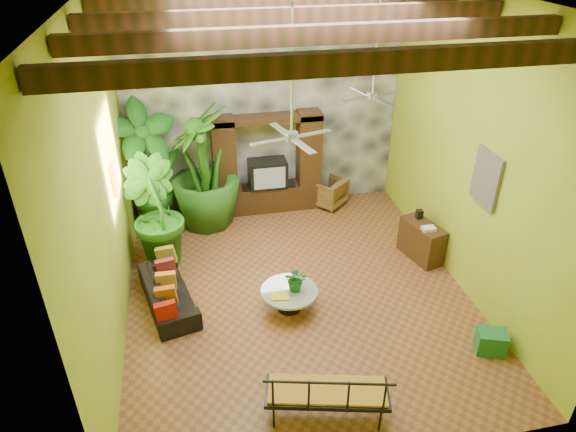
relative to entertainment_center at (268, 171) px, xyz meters
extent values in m
plane|color=brown|center=(0.00, -3.14, -0.97)|extent=(7.00, 7.00, 0.00)
cube|color=olive|center=(0.00, 0.36, 1.53)|extent=(6.00, 0.02, 5.00)
cube|color=olive|center=(-3.00, -3.14, 1.53)|extent=(0.02, 7.00, 5.00)
cube|color=olive|center=(3.00, -3.14, 1.53)|extent=(0.02, 7.00, 5.00)
cube|color=#36383D|center=(0.00, 0.30, 1.53)|extent=(5.98, 0.10, 4.98)
cube|color=#3C1F13|center=(0.00, -5.74, 3.81)|extent=(5.95, 0.16, 0.22)
cube|color=#3C1F13|center=(0.00, -4.44, 3.81)|extent=(5.95, 0.16, 0.22)
cube|color=#3C1F13|center=(0.00, -3.14, 3.81)|extent=(5.95, 0.16, 0.22)
cube|color=#3C1F13|center=(0.00, -1.84, 3.81)|extent=(5.95, 0.16, 0.22)
cube|color=black|center=(0.00, 0.00, -0.67)|extent=(2.40, 0.50, 0.60)
cube|color=black|center=(-0.95, 0.00, 0.33)|extent=(0.50, 0.48, 2.00)
cube|color=black|center=(0.95, 0.00, 0.33)|extent=(0.50, 0.48, 2.00)
cube|color=black|center=(0.00, 0.00, 1.23)|extent=(2.40, 0.48, 0.12)
cube|color=black|center=(0.00, -0.02, -0.05)|extent=(0.85, 0.52, 0.62)
cube|color=#8C99A8|center=(0.00, -0.29, -0.05)|extent=(0.70, 0.02, 0.50)
cylinder|color=#A7A6AB|center=(-0.20, -3.54, 3.13)|extent=(0.04, 0.04, 1.80)
cylinder|color=#A7A6AB|center=(-0.20, -3.54, 2.23)|extent=(0.18, 0.18, 0.12)
cube|color=#A7A6AB|center=(0.15, -3.44, 2.21)|extent=(0.58, 0.26, 0.01)
cube|color=#A7A6AB|center=(-0.29, -3.19, 2.21)|extent=(0.26, 0.58, 0.01)
cube|color=#A7A6AB|center=(-0.55, -3.63, 2.21)|extent=(0.58, 0.26, 0.01)
cube|color=#A7A6AB|center=(-0.11, -3.88, 2.21)|extent=(0.26, 0.58, 0.01)
cylinder|color=#A7A6AB|center=(1.60, -1.94, 3.13)|extent=(0.04, 0.04, 1.80)
cylinder|color=#A7A6AB|center=(1.60, -1.94, 2.23)|extent=(0.18, 0.18, 0.12)
cube|color=#A7A6AB|center=(1.95, -1.84, 2.21)|extent=(0.58, 0.26, 0.01)
cube|color=#A7A6AB|center=(1.51, -1.59, 2.21)|extent=(0.26, 0.58, 0.01)
cube|color=#A7A6AB|center=(1.25, -2.03, 2.21)|extent=(0.58, 0.26, 0.01)
cube|color=#A7A6AB|center=(1.69, -2.28, 2.21)|extent=(0.26, 0.58, 0.01)
cube|color=gold|center=(-2.96, -2.14, 1.13)|extent=(0.06, 0.32, 0.55)
cube|color=#295E98|center=(2.96, -3.74, 1.33)|extent=(0.06, 0.70, 0.90)
imported|color=black|center=(-2.30, -3.01, -0.70)|extent=(1.11, 1.94, 0.53)
imported|color=olive|center=(1.42, -0.09, -0.63)|extent=(1.02, 1.02, 0.67)
imported|color=#1B5C18|center=(-2.56, -0.26, 0.45)|extent=(1.75, 1.47, 2.82)
imported|color=#256B1C|center=(-2.46, -1.63, 0.12)|extent=(1.53, 1.52, 2.17)
imported|color=#255C18|center=(-1.43, -0.37, 0.38)|extent=(1.56, 1.56, 2.68)
cylinder|color=black|center=(-0.24, -3.56, -0.79)|extent=(0.42, 0.42, 0.36)
cylinder|color=#AAB6B0|center=(-0.24, -3.56, -0.59)|extent=(0.98, 0.98, 0.04)
imported|color=#196019|center=(-0.12, -3.57, -0.35)|extent=(0.48, 0.44, 0.43)
cube|color=yellow|center=(-0.42, -3.71, -0.55)|extent=(0.32, 0.25, 0.03)
cube|color=black|center=(-0.20, -5.84, -0.52)|extent=(1.74, 0.93, 0.07)
cube|color=#C27F2A|center=(-0.20, -5.84, -0.48)|extent=(1.65, 0.85, 0.06)
cube|color=black|center=(-0.20, -6.14, -0.25)|extent=(1.62, 0.43, 0.54)
cube|color=#311D0F|center=(2.65, -2.55, -0.59)|extent=(0.66, 1.03, 0.76)
cube|color=#1D6F24|center=(2.65, -5.19, -0.77)|extent=(0.52, 0.46, 0.38)
camera|label=1|loc=(-1.66, -10.34, 5.01)|focal=32.00mm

